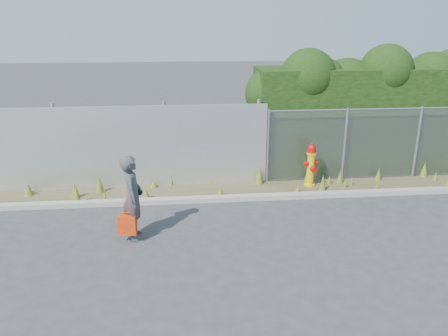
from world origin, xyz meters
The scene contains 10 objects.
ground centered at (0.00, 0.00, 0.00)m, with size 80.00×80.00×0.00m, color #353538.
curb centered at (0.00, 1.80, 0.06)m, with size 16.00×0.22×0.12m, color gray.
weed_strip centered at (0.12, 2.45, 0.13)m, with size 16.00×1.30×0.54m.
corrugated_fence centered at (-3.25, 3.01, 1.10)m, with size 8.50×0.21×2.30m.
chainlink_fence centered at (4.25, 3.00, 1.03)m, with size 6.50×0.07×2.05m.
hedge centered at (4.47, 4.02, 1.99)m, with size 7.65×2.04×3.67m.
fire_hydrant centered at (2.15, 2.57, 0.59)m, with size 0.40×0.36×1.21m.
woman centered at (-2.29, 0.09, 0.88)m, with size 0.64×0.42×1.77m, color #106468.
red_tote_bag centered at (-2.40, -0.15, 0.39)m, with size 0.37×0.14×0.48m.
black_shoulder_bag centered at (-2.24, 0.25, 0.94)m, with size 0.21×0.09×0.16m.
Camera 1 is at (-1.25, -8.20, 4.29)m, focal length 35.00 mm.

